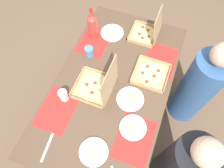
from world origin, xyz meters
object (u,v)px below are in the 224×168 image
Objects in this scene: plate_far_left at (133,127)px; cup_red at (63,95)px; pizza_box_corner_left at (147,32)px; plate_far_right at (130,99)px; cup_dark at (89,52)px; pizza_box_corner_right at (97,86)px; soda_bottle at (93,26)px; plate_middle at (112,33)px; plate_near_right at (94,152)px; diner_left_seat at (197,88)px; diner_right_seat at (180,165)px; pizza_box_center at (151,74)px.

plate_far_left is 1.97× the size of cup_red.
cup_red is at bearing -26.19° from pizza_box_corner_left.
plate_far_right is 2.39× the size of cup_dark.
soda_bottle is (-0.51, -0.26, 0.08)m from pizza_box_corner_right.
pizza_box_corner_left is 1.33× the size of plate_middle.
plate_far_right is (-0.01, 0.28, -0.04)m from pizza_box_corner_right.
pizza_box_corner_left is at bearing 153.81° from cup_red.
plate_near_right is (0.48, 0.17, -0.04)m from pizza_box_corner_right.
diner_right_seat is (0.74, 0.00, 0.00)m from diner_left_seat.
diner_left_seat is at bearing 81.20° from plate_middle.
pizza_box_corner_right is 0.29× the size of diner_right_seat.
diner_left_seat reaches higher than pizza_box_corner_right.
plate_near_right is at bearing -1.88° from pizza_box_corner_left.
diner_left_seat reaches higher than pizza_box_corner_left.
plate_far_left is 0.63× the size of soda_bottle.
plate_far_left is 0.93m from plate_middle.
pizza_box_corner_left is at bearing -111.20° from diner_left_seat.
plate_near_right is 0.18× the size of diner_right_seat.
soda_bottle is at bearing -153.44° from pizza_box_corner_right.
soda_bottle is at bearing -126.34° from diner_right_seat.
plate_middle is 0.78m from cup_red.
pizza_box_center is 0.55m from diner_left_seat.
plate_far_left is at bearing 41.20° from soda_bottle.
pizza_box_center is 1.31× the size of plate_far_right.
plate_near_right is at bearing 23.42° from soda_bottle.
plate_far_left is 0.84m from diner_left_seat.
soda_bottle is (0.09, -0.15, 0.12)m from plate_middle.
diner_right_seat is (0.79, 1.08, -0.38)m from soda_bottle.
plate_far_right is 0.19× the size of diner_right_seat.
pizza_box_center is 0.29m from plate_far_right.
plate_near_right is 0.50m from plate_far_right.
diner_right_seat is at bearing 60.64° from cup_dark.
soda_bottle reaches higher than plate_near_right.
plate_near_right is 0.18× the size of diner_left_seat.
diner_right_seat reaches higher than pizza_box_corner_right.
pizza_box_corner_right is at bearing 26.56° from soda_bottle.
plate_near_right is at bearing -36.63° from plate_far_left.
plate_far_left is 0.23m from plate_far_right.
pizza_box_center is at bearing 165.50° from plate_near_right.
plate_far_right is (-0.21, -0.09, -0.00)m from plate_far_left.
pizza_box_corner_left is 1.32× the size of plate_far_right.
pizza_box_corner_right is 1.16× the size of pizza_box_corner_left.
plate_far_right is 0.74m from diner_left_seat.
plate_near_right is 0.72m from diner_right_seat.
pizza_box_corner_left is (-0.69, 0.21, -0.01)m from pizza_box_corner_right.
pizza_box_center is at bearing -69.84° from diner_left_seat.
soda_bottle is 3.14× the size of cup_red.
plate_middle is 0.22m from soda_bottle.
pizza_box_corner_left is 0.90× the size of soda_bottle.
plate_far_right is at bearing 109.76° from cup_red.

